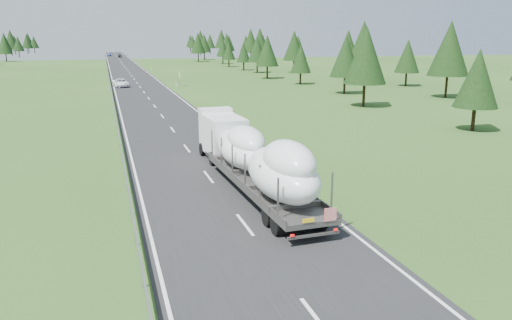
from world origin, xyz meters
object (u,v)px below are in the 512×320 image
object	(u,v)px
highway_sign	(180,77)
distant_van	(121,83)
distant_car_dark	(120,56)
boat_truck	(252,154)
distant_car_blue	(109,54)

from	to	relation	value
highway_sign	distant_van	distance (m)	10.88
distant_car_dark	distant_van	bearing A→B (deg)	-91.12
highway_sign	boat_truck	size ratio (longest dim) A/B	0.13
distant_van	distant_car_dark	world-z (taller)	distant_van
distant_van	distant_car_blue	size ratio (longest dim) A/B	1.12
distant_van	highway_sign	bearing A→B (deg)	-17.89
highway_sign	boat_truck	bearing A→B (deg)	-94.52
boat_truck	distant_car_blue	bearing A→B (deg)	91.35
boat_truck	distant_car_dark	bearing A→B (deg)	90.30
distant_car_blue	distant_van	bearing A→B (deg)	-92.30
distant_van	distant_car_dark	bearing A→B (deg)	83.08
highway_sign	distant_van	xyz separation A→B (m)	(-10.56, 2.39, -1.06)
distant_car_blue	distant_car_dark	bearing A→B (deg)	-79.27
boat_truck	distant_car_blue	distance (m)	223.41
boat_truck	distant_car_dark	world-z (taller)	boat_truck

